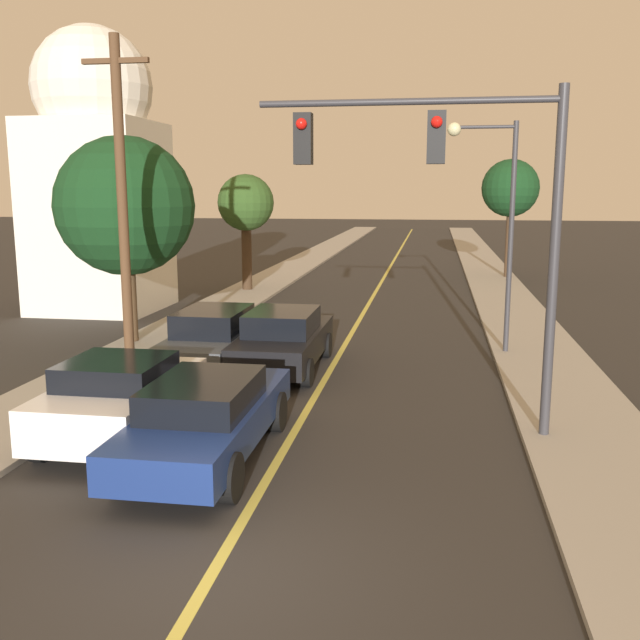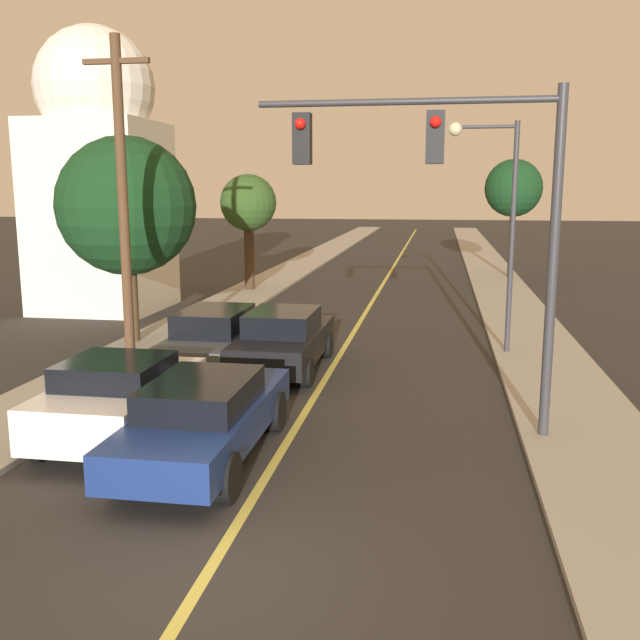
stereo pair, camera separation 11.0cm
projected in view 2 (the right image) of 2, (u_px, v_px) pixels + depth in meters
The scene contains 15 objects.
ground_plane at pixel (208, 573), 8.51m from camera, with size 200.00×200.00×0.00m, color #2D2B28.
road_surface at pixel (395, 264), 43.43m from camera, with size 8.37×80.00×0.01m.
sidewalk_left at pixel (308, 262), 44.30m from camera, with size 2.50×80.00×0.12m.
sidewalk_right at pixel (486, 265), 42.54m from camera, with size 2.50×80.00×0.12m.
car_near_lane_front at pixel (206, 416), 11.95m from camera, with size 1.91×5.10×1.45m.
car_near_lane_second at pixel (284, 339), 17.93m from camera, with size 1.94×4.81×1.55m.
car_outer_lane_front at pixel (120, 397), 12.91m from camera, with size 2.06×3.92×1.55m.
car_outer_lane_second at pixel (216, 336), 18.43m from camera, with size 1.93×5.15×1.51m.
traffic_signal_mast at pixel (455, 188), 12.47m from camera, with size 5.33×0.42×6.15m.
streetlamp_right at pixel (496, 203), 18.97m from camera, with size 1.84×0.36×6.15m.
utility_pole_left at pixel (123, 202), 16.80m from camera, with size 1.60×0.24×7.87m.
tree_left_near at pixel (248, 205), 31.07m from camera, with size 2.45×2.45×5.04m.
tree_left_far at pixel (127, 207), 20.32m from camera, with size 3.95×3.95×5.90m.
tree_right_near at pixel (514, 189), 35.33m from camera, with size 2.84×2.84×5.86m.
domed_building_left at pixel (99, 169), 26.24m from camera, with size 4.30×4.30×10.28m.
Camera 2 is at (2.61, -7.49, 4.53)m, focal length 40.00 mm.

